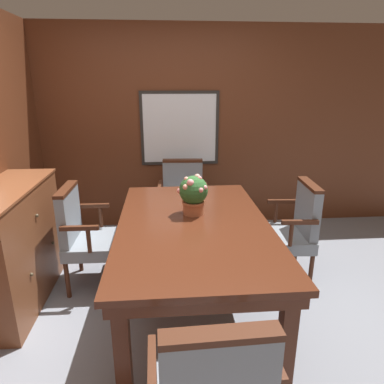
{
  "coord_description": "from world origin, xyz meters",
  "views": [
    {
      "loc": [
        -0.07,
        -2.33,
        1.82
      ],
      "look_at": [
        0.14,
        0.25,
        0.97
      ],
      "focal_mm": 32.0,
      "sensor_mm": 36.0,
      "label": 1
    }
  ],
  "objects": [
    {
      "name": "wall_back",
      "position": [
        0.0,
        1.91,
        1.23
      ],
      "size": [
        7.2,
        0.08,
        2.45
      ],
      "color": "#5B2D19",
      "rests_on": "ground_plane"
    },
    {
      "name": "chair_right_far",
      "position": [
        1.12,
        0.51,
        0.51
      ],
      "size": [
        0.48,
        0.58,
        0.94
      ],
      "rotation": [
        0.0,
        0.0,
        -1.64
      ],
      "color": "#472314",
      "rests_on": "ground_plane"
    },
    {
      "name": "ground_plane",
      "position": [
        0.0,
        0.0,
        0.0
      ],
      "size": [
        14.0,
        14.0,
        0.0
      ],
      "primitive_type": "plane",
      "color": "gray"
    },
    {
      "name": "chair_left_far",
      "position": [
        -0.81,
        0.54,
        0.51
      ],
      "size": [
        0.46,
        0.56,
        0.94
      ],
      "rotation": [
        0.0,
        0.0,
        1.56
      ],
      "color": "#472314",
      "rests_on": "ground_plane"
    },
    {
      "name": "potted_plant",
      "position": [
        0.16,
        0.29,
        0.94
      ],
      "size": [
        0.25,
        0.24,
        0.33
      ],
      "color": "#B2603D",
      "rests_on": "dining_table"
    },
    {
      "name": "dining_table",
      "position": [
        0.14,
        0.1,
        0.67
      ],
      "size": [
        1.16,
        1.91,
        0.77
      ],
      "color": "#4C2314",
      "rests_on": "ground_plane"
    },
    {
      "name": "chair_head_far",
      "position": [
        0.13,
        1.45,
        0.51
      ],
      "size": [
        0.57,
        0.48,
        0.94
      ],
      "rotation": [
        0.0,
        0.0,
        -0.06
      ],
      "color": "#472314",
      "rests_on": "ground_plane"
    },
    {
      "name": "sideboard_cabinet",
      "position": [
        -1.33,
        0.32,
        0.51
      ],
      "size": [
        0.46,
        1.22,
        1.01
      ],
      "color": "brown",
      "rests_on": "ground_plane"
    }
  ]
}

